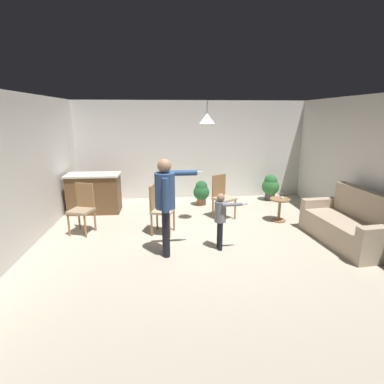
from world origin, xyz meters
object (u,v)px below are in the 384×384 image
(person_adult, at_px, (166,197))
(potted_plant_corner, at_px, (201,192))
(person_child, at_px, (221,215))
(side_table_by_couch, at_px, (279,207))
(dining_chair_by_counter, at_px, (222,195))
(potted_plant_by_wall, at_px, (270,186))
(kitchen_counter, at_px, (94,193))
(dining_chair_centre_back, at_px, (159,207))
(couch_floral, at_px, (349,226))
(dining_chair_near_wall, at_px, (83,206))
(spare_remote_on_table, at_px, (282,198))

(person_adult, xyz_separation_m, potted_plant_corner, (0.91, 2.83, -0.67))
(person_adult, relative_size, person_child, 1.61)
(side_table_by_couch, distance_m, potted_plant_corner, 2.11)
(person_adult, distance_m, dining_chair_by_counter, 2.23)
(potted_plant_by_wall, bearing_deg, dining_chair_by_counter, -140.09)
(kitchen_counter, bearing_deg, dining_chair_centre_back, -42.85)
(dining_chair_by_counter, distance_m, potted_plant_corner, 1.13)
(potted_plant_corner, bearing_deg, potted_plant_by_wall, 8.67)
(couch_floral, height_order, person_child, person_child)
(person_child, bearing_deg, potted_plant_by_wall, 142.50)
(person_child, xyz_separation_m, potted_plant_corner, (-0.03, 2.69, -0.28))
(kitchen_counter, height_order, person_child, person_child)
(side_table_by_couch, bearing_deg, person_adult, -150.06)
(couch_floral, distance_m, side_table_by_couch, 1.50)
(dining_chair_near_wall, xyz_separation_m, spare_remote_on_table, (4.23, 0.28, -0.01))
(couch_floral, xyz_separation_m, person_child, (-2.43, -0.08, 0.30))
(couch_floral, xyz_separation_m, dining_chair_near_wall, (-5.05, 0.93, 0.21))
(kitchen_counter, distance_m, person_child, 3.56)
(dining_chair_by_counter, bearing_deg, potted_plant_corner, -103.51)
(couch_floral, xyz_separation_m, spare_remote_on_table, (-0.82, 1.22, 0.21))
(kitchen_counter, bearing_deg, spare_remote_on_table, -13.37)
(potted_plant_corner, bearing_deg, side_table_by_couch, -40.78)
(person_child, height_order, potted_plant_by_wall, person_child)
(person_child, bearing_deg, potted_plant_corner, 176.08)
(dining_chair_by_counter, distance_m, dining_chair_near_wall, 3.01)
(dining_chair_centre_back, bearing_deg, kitchen_counter, -117.36)
(person_adult, distance_m, dining_chair_centre_back, 1.09)
(potted_plant_by_wall, bearing_deg, dining_chair_centre_back, -144.54)
(dining_chair_near_wall, bearing_deg, potted_plant_corner, -130.08)
(couch_floral, bearing_deg, person_child, 86.17)
(kitchen_counter, height_order, potted_plant_corner, kitchen_counter)
(person_child, distance_m, potted_plant_by_wall, 3.58)
(person_adult, distance_m, potted_plant_corner, 3.04)
(potted_plant_corner, relative_size, spare_remote_on_table, 5.00)
(side_table_by_couch, xyz_separation_m, potted_plant_corner, (-1.60, 1.38, 0.03))
(person_adult, height_order, potted_plant_corner, person_adult)
(person_child, bearing_deg, couch_floral, 87.40)
(person_adult, relative_size, dining_chair_centre_back, 1.65)
(side_table_by_couch, distance_m, person_child, 2.07)
(kitchen_counter, distance_m, potted_plant_by_wall, 4.68)
(person_adult, height_order, dining_chair_near_wall, person_adult)
(person_adult, bearing_deg, dining_chair_near_wall, -127.57)
(dining_chair_by_counter, distance_m, potted_plant_by_wall, 2.11)
(side_table_by_couch, xyz_separation_m, dining_chair_by_counter, (-1.24, 0.33, 0.22))
(side_table_by_couch, bearing_deg, dining_chair_centre_back, -169.79)
(kitchen_counter, xyz_separation_m, dining_chair_by_counter, (3.02, -0.68, 0.07))
(person_child, height_order, spare_remote_on_table, person_child)
(dining_chair_centre_back, distance_m, spare_remote_on_table, 2.74)
(dining_chair_near_wall, xyz_separation_m, potted_plant_corner, (2.59, 1.68, -0.19))
(dining_chair_near_wall, bearing_deg, dining_chair_by_counter, -151.03)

